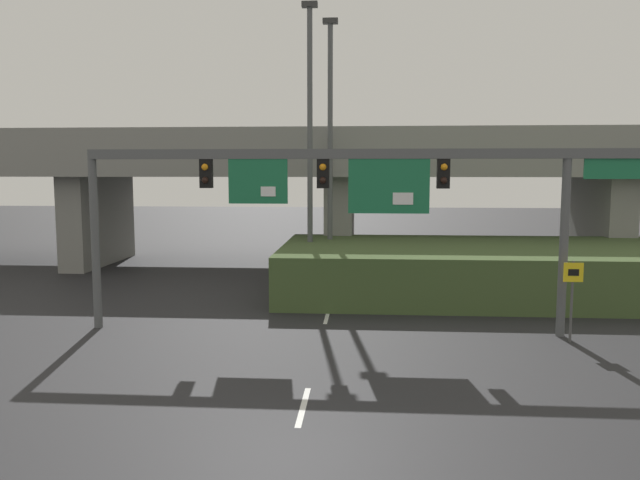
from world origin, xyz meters
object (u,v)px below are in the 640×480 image
highway_light_pole_far (330,146)px  highway_light_pole_near (310,139)px  signal_gantry (366,182)px  parked_sedan_near_right (606,288)px  speed_limit_sign (572,290)px

highway_light_pole_far → highway_light_pole_near: bearing=-125.5°
signal_gantry → parked_sedan_near_right: 11.69m
speed_limit_sign → highway_light_pole_near: highway_light_pole_near is taller
parked_sedan_near_right → highway_light_pole_far: bearing=167.8°
signal_gantry → highway_light_pole_far: size_ratio=1.59×
signal_gantry → highway_light_pole_far: bearing=100.4°
highway_light_pole_far → parked_sedan_near_right: 13.41m
highway_light_pole_near → signal_gantry: bearing=-72.4°
speed_limit_sign → highway_light_pole_near: 13.49m
signal_gantry → highway_light_pole_far: (-1.69, 9.19, 1.52)m
speed_limit_sign → highway_light_pole_near: (-8.97, 8.70, 5.08)m
highway_light_pole_far → parked_sedan_near_right: (11.32, -4.18, -5.86)m
signal_gantry → highway_light_pole_near: (-2.53, 8.00, 1.75)m
parked_sedan_near_right → signal_gantry: bearing=-144.5°
signal_gantry → highway_light_pole_near: 8.57m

